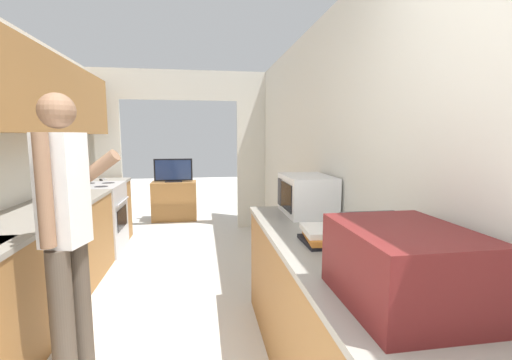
{
  "coord_description": "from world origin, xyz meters",
  "views": [
    {
      "loc": [
        0.32,
        -0.46,
        1.5
      ],
      "look_at": [
        0.87,
        2.96,
        1.05
      ],
      "focal_mm": 24.0,
      "sensor_mm": 36.0,
      "label": 1
    }
  ],
  "objects": [
    {
      "name": "counter_left",
      "position": [
        -1.04,
        2.67,
        0.44
      ],
      "size": [
        0.62,
        3.83,
        0.88
      ],
      "color": "#9E6B38",
      "rests_on": "ground_plane"
    },
    {
      "name": "wall_right",
      "position": [
        1.37,
        1.91,
        1.25
      ],
      "size": [
        0.06,
        7.41,
        2.5
      ],
      "color": "silver",
      "rests_on": "ground_plane"
    },
    {
      "name": "range_oven",
      "position": [
        -1.03,
        4.12,
        0.45
      ],
      "size": [
        0.66,
        0.75,
        1.02
      ],
      "color": "#B7B7BC",
      "rests_on": "ground_plane"
    },
    {
      "name": "counter_right",
      "position": [
        1.04,
        1.34,
        0.44
      ],
      "size": [
        0.62,
        2.25,
        0.88
      ],
      "color": "#9E6B38",
      "rests_on": "ground_plane"
    },
    {
      "name": "microwave",
      "position": [
        1.14,
        2.13,
        1.04
      ],
      "size": [
        0.36,
        0.52,
        0.31
      ],
      "color": "white",
      "rests_on": "counter_right"
    },
    {
      "name": "person",
      "position": [
        -0.47,
        1.63,
        0.94
      ],
      "size": [
        0.55,
        0.44,
        1.74
      ],
      "rotation": [
        0.0,
        0.0,
        1.31
      ],
      "color": "#4C4238",
      "rests_on": "ground_plane"
    },
    {
      "name": "tv_cabinet",
      "position": [
        -0.17,
        5.74,
        0.35
      ],
      "size": [
        0.77,
        0.42,
        0.69
      ],
      "color": "#9E6B38",
      "rests_on": "ground_plane"
    },
    {
      "name": "knife",
      "position": [
        -1.07,
        4.62,
        0.89
      ],
      "size": [
        0.13,
        0.34,
        0.02
      ],
      "rotation": [
        0.0,
        0.0,
        0.44
      ],
      "color": "#B7B7BC",
      "rests_on": "counter_left"
    },
    {
      "name": "book_stack",
      "position": [
        1.01,
        1.39,
        0.93
      ],
      "size": [
        0.25,
        0.33,
        0.09
      ],
      "color": "black",
      "rests_on": "counter_right"
    },
    {
      "name": "suitcase",
      "position": [
        1.04,
        0.65,
        1.03
      ],
      "size": [
        0.43,
        0.56,
        0.29
      ],
      "color": "#5B1919",
      "rests_on": "counter_right"
    },
    {
      "name": "wall_far_with_doorway",
      "position": [
        0.0,
        5.04,
        1.45
      ],
      "size": [
        3.08,
        0.06,
        2.5
      ],
      "color": "silver",
      "rests_on": "ground_plane"
    },
    {
      "name": "television",
      "position": [
        -0.17,
        5.69,
        0.89
      ],
      "size": [
        0.66,
        0.16,
        0.41
      ],
      "color": "black",
      "rests_on": "tv_cabinet"
    }
  ]
}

